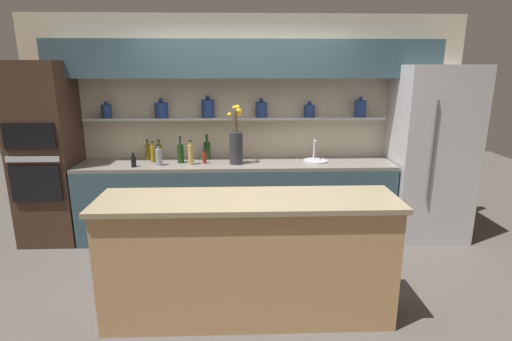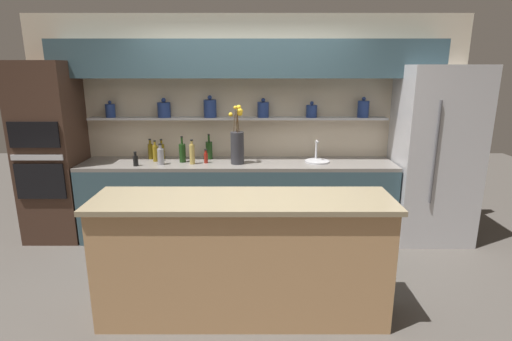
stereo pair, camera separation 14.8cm
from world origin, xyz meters
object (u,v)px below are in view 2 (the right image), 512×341
at_px(bottle_spirit_7, 193,154).
at_px(bottle_sauce_8, 207,157).
at_px(refrigerator, 436,155).
at_px(oven_tower, 53,153).
at_px(bottle_wine_0, 184,153).
at_px(bottle_oil_1, 157,153).
at_px(bottle_oil_3, 163,151).
at_px(bottle_spirit_5, 162,156).
at_px(flower_vase, 239,144).
at_px(sink_fixture, 318,160).
at_px(bottle_wine_4, 210,150).
at_px(bottle_sauce_6, 137,160).
at_px(bottle_oil_2, 152,151).

xyz_separation_m(bottle_spirit_7, bottle_sauce_8, (0.15, 0.06, -0.05)).
relative_size(refrigerator, bottle_spirit_7, 7.12).
distance_m(oven_tower, bottle_wine_0, 1.52).
relative_size(bottle_oil_1, bottle_oil_3, 1.02).
bearing_deg(bottle_spirit_5, refrigerator, 1.26).
relative_size(oven_tower, bottle_spirit_7, 7.27).
height_order(flower_vase, bottle_spirit_7, flower_vase).
distance_m(sink_fixture, bottle_oil_3, 1.86).
distance_m(bottle_wine_4, bottle_sauce_6, 0.87).
distance_m(flower_vase, bottle_sauce_8, 0.40).
bearing_deg(bottle_sauce_8, bottle_oil_1, 172.57).
relative_size(bottle_oil_3, bottle_sauce_6, 1.50).
height_order(bottle_wine_0, bottle_oil_2, bottle_wine_0).
bearing_deg(refrigerator, bottle_wine_0, 179.07).
bearing_deg(bottle_wine_4, oven_tower, -174.32).
distance_m(sink_fixture, bottle_wine_0, 1.58).
bearing_deg(refrigerator, sink_fixture, 177.92).
height_order(flower_vase, bottle_oil_2, flower_vase).
bearing_deg(bottle_oil_2, flower_vase, -12.82).
xyz_separation_m(bottle_oil_3, bottle_sauce_8, (0.55, -0.20, -0.03)).
distance_m(sink_fixture, bottle_sauce_6, 2.08).
height_order(oven_tower, bottle_sauce_8, oven_tower).
bearing_deg(flower_vase, refrigerator, 0.68).
xyz_separation_m(bottle_oil_2, bottle_wine_4, (0.71, 0.00, 0.01)).
distance_m(bottle_oil_3, bottle_sauce_6, 0.41).
xyz_separation_m(oven_tower, bottle_oil_1, (1.20, 0.05, -0.01)).
xyz_separation_m(oven_tower, bottle_oil_2, (1.11, 0.18, -0.02)).
bearing_deg(refrigerator, bottle_oil_2, 176.31).
xyz_separation_m(bottle_spirit_5, bottle_sauce_6, (-0.27, -0.07, -0.03)).
xyz_separation_m(flower_vase, bottle_oil_1, (-0.97, 0.11, -0.12)).
height_order(refrigerator, bottle_sauce_6, refrigerator).
bearing_deg(refrigerator, bottle_spirit_7, -179.05).
relative_size(bottle_oil_2, bottle_sauce_8, 1.50).
relative_size(flower_vase, bottle_spirit_7, 2.36).
height_order(bottle_wine_4, bottle_spirit_7, bottle_wine_4).
xyz_separation_m(bottle_wine_0, bottle_oil_1, (-0.33, 0.04, -0.01)).
height_order(flower_vase, bottle_sauce_8, flower_vase).
xyz_separation_m(bottle_wine_4, bottle_sauce_8, (-0.01, -0.21, -0.04)).
height_order(flower_vase, bottle_sauce_6, flower_vase).
relative_size(sink_fixture, bottle_wine_0, 0.93).
bearing_deg(oven_tower, bottle_sauce_6, -9.57).
height_order(flower_vase, bottle_spirit_5, flower_vase).
distance_m(oven_tower, bottle_wine_4, 1.82).
bearing_deg(sink_fixture, refrigerator, -2.08).
xyz_separation_m(sink_fixture, bottle_wine_4, (-1.28, 0.17, 0.09)).
bearing_deg(refrigerator, bottle_wine_4, 175.28).
distance_m(refrigerator, bottle_oil_3, 3.21).
relative_size(refrigerator, bottle_spirit_5, 8.37).
distance_m(bottle_oil_1, bottle_oil_3, 0.13).
bearing_deg(bottle_spirit_7, refrigerator, 0.95).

